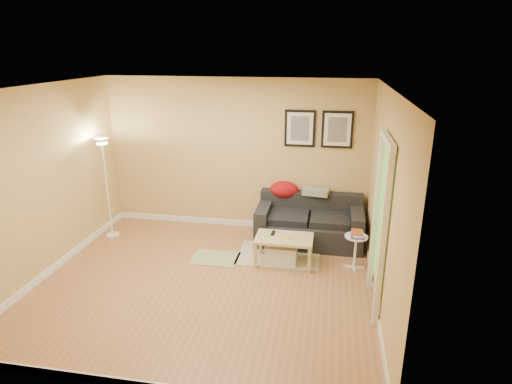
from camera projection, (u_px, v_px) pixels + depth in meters
The scene contains 24 objects.
floor at pixel (206, 282), 5.87m from camera, with size 4.50×4.50×0.00m, color #A76B47.
ceiling at pixel (198, 88), 5.04m from camera, with size 4.50×4.50×0.00m, color white.
wall_back at pixel (236, 155), 7.32m from camera, with size 4.50×4.50×0.00m, color tan.
wall_front at pixel (133, 268), 3.59m from camera, with size 4.50×4.50×0.00m, color tan.
wall_left at pixel (43, 183), 5.82m from camera, with size 4.00×4.00×0.00m, color tan.
wall_right at pixel (384, 203), 5.08m from camera, with size 4.00×4.00×0.00m, color tan.
baseboard_back at pixel (237, 223), 7.71m from camera, with size 4.50×0.02×0.10m, color white.
baseboard_left at pixel (58, 265), 6.22m from camera, with size 0.02×4.00×0.10m, color white.
baseboard_right at pixel (374, 294), 5.49m from camera, with size 0.02×4.00×0.10m, color white.
sofa at pixel (309, 221), 6.96m from camera, with size 1.70×0.90×0.75m, color black, non-canonical shape.
red_throw at pixel (284, 190), 7.22m from camera, with size 0.48×0.36×0.28m, color maroon, non-canonical shape.
plaid_throw at pixel (316, 191), 7.10m from camera, with size 0.42×0.26×0.10m, color tan, non-canonical shape.
framed_print_left at pixel (300, 128), 6.96m from camera, with size 0.50×0.04×0.60m, color black, non-canonical shape.
framed_print_right at pixel (337, 130), 6.86m from camera, with size 0.50×0.04×0.60m, color black, non-canonical shape.
area_rug at pixel (279, 255), 6.61m from camera, with size 1.25×0.85×0.01m, color beige.
green_runner at pixel (216, 258), 6.52m from camera, with size 0.70×0.50×0.01m, color #668C4C.
coffee_table at pixel (284, 250), 6.32m from camera, with size 0.84×0.51×0.42m, color tan, non-canonical shape.
remote_control at pixel (273, 233), 6.37m from camera, with size 0.05×0.16×0.02m, color black.
tape_roll at pixel (288, 238), 6.20m from camera, with size 0.07×0.07×0.03m, color yellow.
storage_bin at pixel (281, 253), 6.35m from camera, with size 0.47×0.35×0.29m, color white, non-canonical shape.
side_table at pixel (355, 252), 6.17m from camera, with size 0.33×0.33×0.50m, color white, non-canonical shape.
book_stack at pixel (357, 234), 6.07m from camera, with size 0.18×0.24×0.07m, color #3D36A3, non-canonical shape.
floor_lamp at pixel (107, 191), 7.05m from camera, with size 0.22×0.22×1.69m, color white, non-canonical shape.
doorway at pixel (379, 229), 5.04m from camera, with size 0.12×1.01×2.13m, color white, non-canonical shape.
Camera 1 is at (1.57, -4.96, 3.06)m, focal length 29.99 mm.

